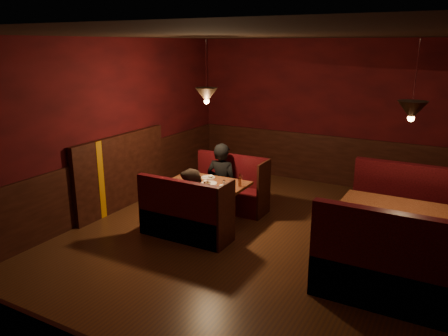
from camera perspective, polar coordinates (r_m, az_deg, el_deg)
The scene contains 9 objects.
room at distance 5.98m, azimuth 3.46°, elevation -1.05°, with size 6.02×7.02×2.92m.
main_table at distance 6.99m, azimuth -2.05°, elevation -3.08°, with size 1.26×0.76×0.88m.
main_bench_far at distance 7.64m, azimuth 0.79°, elevation -3.13°, with size 1.38×0.49×0.94m.
main_bench_near at distance 6.50m, azimuth -5.19°, elevation -6.72°, with size 1.38×0.49×0.94m.
second_table at distance 5.91m, azimuth 21.80°, elevation -6.96°, with size 1.46×0.93×0.82m.
second_bench_far at distance 6.81m, azimuth 22.87°, elevation -6.28°, with size 1.62×0.60×1.15m.
second_bench_near at distance 5.22m, azimuth 20.57°, elevation -12.89°, with size 1.62×0.60×1.15m.
diner_a at distance 7.43m, azimuth -0.29°, elevation 0.12°, with size 0.56×0.37×1.54m, color black.
diner_b at distance 6.38m, azimuth -4.17°, elevation -3.31°, with size 0.68×0.53×1.40m, color #3D2E27.
Camera 1 is at (2.16, -5.13, 2.80)m, focal length 35.00 mm.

